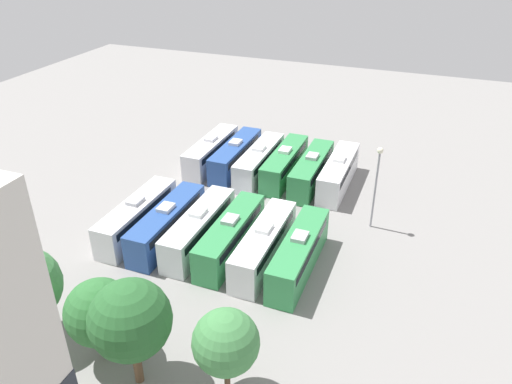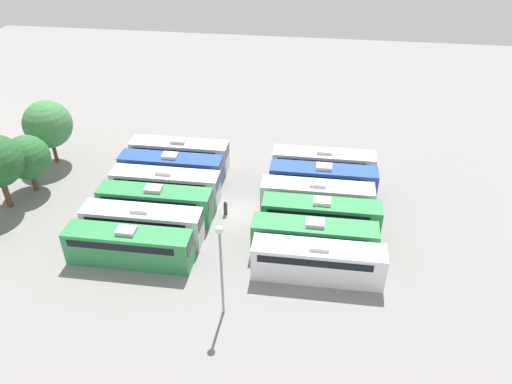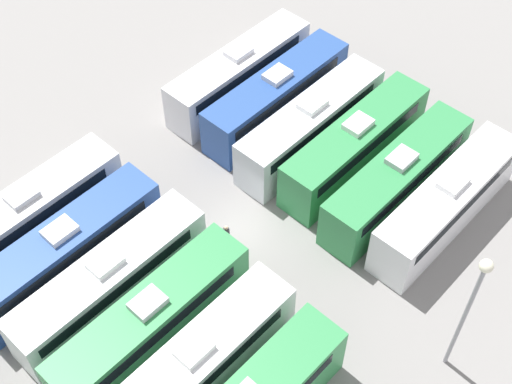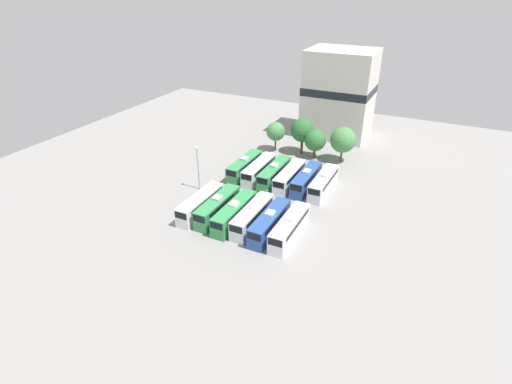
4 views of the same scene
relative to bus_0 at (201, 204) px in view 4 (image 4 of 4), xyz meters
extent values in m
plane|color=gray|center=(7.86, 8.11, -1.78)|extent=(118.42, 118.42, 0.00)
cube|color=white|center=(0.00, -0.03, -0.16)|extent=(2.42, 10.97, 3.25)
cube|color=black|center=(0.00, 0.24, 0.76)|extent=(2.46, 9.33, 0.71)
cube|color=black|center=(0.00, -5.51, 0.75)|extent=(2.13, 0.08, 1.14)
cube|color=white|center=(0.00, -0.03, 1.64)|extent=(1.20, 1.60, 0.35)
cube|color=#338C4C|center=(3.00, 0.40, -0.16)|extent=(2.42, 10.97, 3.25)
cube|color=black|center=(3.00, 0.68, 0.76)|extent=(2.46, 9.33, 0.71)
cube|color=black|center=(3.00, -5.07, 0.75)|extent=(2.13, 0.08, 1.14)
cube|color=#B2B2B7|center=(3.00, 0.40, 1.64)|extent=(1.20, 1.60, 0.35)
cube|color=#338C4C|center=(6.35, -0.09, -0.16)|extent=(2.42, 10.97, 3.25)
cube|color=black|center=(6.35, 0.19, 0.76)|extent=(2.46, 9.33, 0.71)
cube|color=black|center=(6.35, -5.56, 0.75)|extent=(2.13, 0.08, 1.14)
cube|color=white|center=(6.35, -0.09, 1.64)|extent=(1.20, 1.60, 0.35)
cube|color=silver|center=(9.32, 0.40, -0.16)|extent=(2.42, 10.97, 3.25)
cube|color=black|center=(9.32, 0.67, 0.76)|extent=(2.46, 9.33, 0.71)
cube|color=black|center=(9.32, -5.08, 0.75)|extent=(2.13, 0.08, 1.14)
cube|color=white|center=(9.32, 0.40, 1.64)|extent=(1.20, 1.60, 0.35)
cube|color=#284C93|center=(12.52, -0.12, -0.16)|extent=(2.42, 10.97, 3.25)
cube|color=black|center=(12.52, 0.16, 0.76)|extent=(2.46, 9.33, 0.71)
cube|color=black|center=(12.52, -5.59, 0.75)|extent=(2.13, 0.08, 1.14)
cube|color=silver|center=(12.52, -0.12, 1.64)|extent=(1.20, 1.60, 0.35)
cube|color=silver|center=(15.75, -0.09, -0.16)|extent=(2.42, 10.97, 3.25)
cube|color=black|center=(15.75, 0.18, 0.76)|extent=(2.46, 9.33, 0.71)
cube|color=black|center=(15.75, -5.57, 0.75)|extent=(2.13, 0.08, 1.14)
cube|color=silver|center=(15.75, -0.09, 1.64)|extent=(1.20, 1.60, 0.35)
cube|color=#338C4C|center=(-0.27, 16.18, -0.16)|extent=(2.42, 10.97, 3.25)
cube|color=black|center=(-0.27, 16.45, 0.76)|extent=(2.46, 9.33, 0.71)
cube|color=black|center=(-0.27, 10.70, 0.75)|extent=(2.13, 0.08, 1.14)
cube|color=#B2B2B7|center=(-0.27, 16.18, 1.64)|extent=(1.20, 1.60, 0.35)
cube|color=silver|center=(2.97, 16.02, -0.16)|extent=(2.42, 10.97, 3.25)
cube|color=black|center=(2.97, 16.30, 0.76)|extent=(2.46, 9.33, 0.71)
cube|color=black|center=(2.97, 10.55, 0.75)|extent=(2.13, 0.08, 1.14)
cube|color=white|center=(2.97, 16.02, 1.64)|extent=(1.20, 1.60, 0.35)
cube|color=#338C4C|center=(6.24, 15.83, -0.16)|extent=(2.42, 10.97, 3.25)
cube|color=black|center=(6.24, 16.11, 0.76)|extent=(2.46, 9.33, 0.71)
cube|color=black|center=(6.24, 10.36, 0.75)|extent=(2.13, 0.08, 1.14)
cube|color=#B2B2B7|center=(6.24, 15.83, 1.64)|extent=(1.20, 1.60, 0.35)
cube|color=silver|center=(9.43, 15.74, -0.16)|extent=(2.42, 10.97, 3.25)
cube|color=black|center=(9.43, 16.01, 0.76)|extent=(2.46, 9.33, 0.71)
cube|color=black|center=(9.43, 10.26, 0.75)|extent=(2.13, 0.08, 1.14)
cube|color=white|center=(9.43, 15.74, 1.64)|extent=(1.20, 1.60, 0.35)
cube|color=#284C93|center=(12.58, 16.06, -0.16)|extent=(2.42, 10.97, 3.25)
cube|color=black|center=(12.58, 16.34, 0.76)|extent=(2.46, 9.33, 0.71)
cube|color=black|center=(12.58, 10.59, 0.75)|extent=(2.13, 0.08, 1.14)
cube|color=silver|center=(12.58, 16.06, 1.64)|extent=(1.20, 1.60, 0.35)
cube|color=silver|center=(15.87, 16.02, -0.16)|extent=(2.42, 10.97, 3.25)
cube|color=black|center=(15.87, 16.30, 0.76)|extent=(2.46, 9.33, 0.71)
cube|color=black|center=(15.87, 10.55, 0.75)|extent=(2.13, 0.08, 1.14)
cube|color=#B2B2B7|center=(15.87, 16.02, 1.64)|extent=(1.20, 1.60, 0.35)
cylinder|color=#333338|center=(7.73, 9.26, -1.10)|extent=(0.36, 0.36, 1.37)
sphere|color=tan|center=(7.73, 9.26, -0.29)|extent=(0.24, 0.24, 0.24)
cylinder|color=gray|center=(-4.94, 7.03, 2.22)|extent=(0.20, 0.20, 8.00)
sphere|color=#EAE5C6|center=(-4.94, 7.03, 6.40)|extent=(0.60, 0.60, 0.60)
cylinder|color=brown|center=(0.25, 30.10, -0.28)|extent=(0.38, 0.38, 3.01)
sphere|color=#428447|center=(0.25, 30.10, 2.68)|extent=(4.16, 4.16, 4.16)
cylinder|color=brown|center=(6.08, 31.25, -0.04)|extent=(0.58, 0.58, 3.49)
sphere|color=#28602D|center=(6.08, 31.25, 3.52)|extent=(5.18, 5.18, 5.18)
cylinder|color=brown|center=(9.36, 30.20, -0.63)|extent=(0.57, 0.57, 2.31)
sphere|color=#2D6B33|center=(9.36, 30.20, 2.14)|extent=(4.62, 4.62, 4.62)
cylinder|color=brown|center=(15.15, 30.68, -0.30)|extent=(0.43, 0.43, 2.96)
sphere|color=#428447|center=(15.15, 30.68, 3.05)|extent=(5.35, 5.35, 5.35)
cube|color=beige|center=(9.48, 46.15, 8.30)|extent=(15.27, 12.33, 20.17)
cube|color=black|center=(9.48, 46.15, 9.31)|extent=(15.33, 12.39, 1.80)
camera|label=1|loc=(-9.25, 49.75, 25.05)|focal=35.00mm
camera|label=2|loc=(-31.42, 0.82, 27.85)|focal=35.00mm
camera|label=3|loc=(-9.15, 25.02, 29.98)|focal=50.00mm
camera|label=4|loc=(33.03, -46.87, 33.09)|focal=28.00mm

